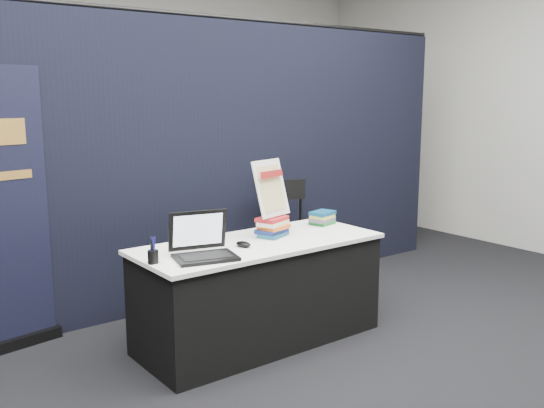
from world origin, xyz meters
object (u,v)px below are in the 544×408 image
Objects in this scene: display_table at (259,291)px; info_sign at (271,189)px; book_stack_tall at (273,227)px; laptop at (201,247)px; stacking_chair at (294,234)px; book_stack_short at (323,218)px.

info_sign is at bearing 27.56° from display_table.
display_table is at bearing -160.62° from book_stack_tall.
laptop is 0.43× the size of stacking_chair.
book_stack_tall reaches higher than book_stack_short.
info_sign reaches higher than laptop.
book_stack_short is (1.29, 0.26, -0.01)m from laptop.
book_stack_tall is 0.28m from info_sign.
book_stack_short is 0.50m from stacking_chair.
info_sign is 0.96m from stacking_chair.
laptop is at bearing -134.59° from stacking_chair.
laptop reaches higher than book_stack_tall.
stacking_chair is (0.63, 0.52, -0.25)m from book_stack_tall.
laptop is 1.03× the size of info_sign.
book_stack_tall is (0.73, 0.18, 0.01)m from laptop.
display_table is 7.88× the size of book_stack_short.
book_stack_short is 0.22× the size of stacking_chair.
display_table is at bearing -169.06° from book_stack_short.
info_sign is at bearing -174.90° from book_stack_short.
laptop is 1.55m from stacking_chair.
display_table is 1.74× the size of stacking_chair.
laptop is at bearing -167.69° from display_table.
laptop is at bearing -165.90° from book_stack_tall.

